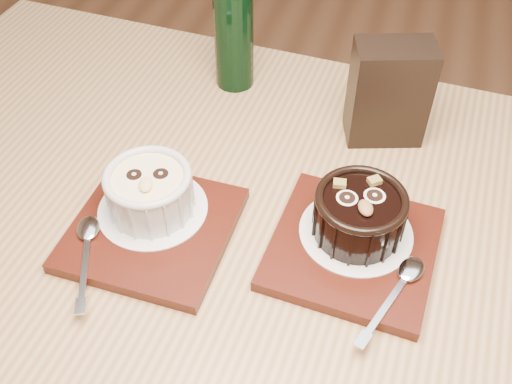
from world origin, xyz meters
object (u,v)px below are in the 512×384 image
tray_right (353,248)px  ramekin_dark (359,213)px  green_bottle (234,34)px  table (257,294)px  tray_left (152,229)px  ramekin_white (150,190)px  condiment_stand (389,93)px

tray_right → ramekin_dark: size_ratio=1.74×
tray_right → green_bottle: 0.37m
table → tray_left: bearing=-174.5°
ramekin_white → green_bottle: size_ratio=0.48×
table → tray_right: tray_right is taller
ramekin_white → tray_right: bearing=-15.7°
tray_left → tray_right: size_ratio=1.00×
tray_left → tray_right: (0.23, 0.04, 0.00)m
tray_right → green_bottle: size_ratio=0.85×
ramekin_white → green_bottle: (0.01, 0.29, 0.03)m
table → tray_right: (0.11, 0.03, 0.10)m
condiment_stand → green_bottle: green_bottle is taller
tray_right → condiment_stand: (0.00, 0.22, 0.06)m
ramekin_dark → table: bearing=179.6°
ramekin_white → condiment_stand: condiment_stand is taller
tray_right → tray_left: bearing=-170.7°
table → ramekin_dark: ramekin_dark is taller
tray_left → ramekin_white: bearing=109.2°
ramekin_dark → condiment_stand: bearing=66.5°
table → ramekin_white: (-0.13, 0.01, 0.14)m
tray_left → green_bottle: green_bottle is taller
tray_left → green_bottle: (0.00, 0.31, 0.07)m
table → ramekin_dark: bearing=22.4°
ramekin_white → tray_right: (0.24, 0.01, -0.04)m
ramekin_white → tray_right: ramekin_white is taller
tray_left → green_bottle: 0.32m
ramekin_dark → green_bottle: size_ratio=0.49×
table → tray_left: (-0.12, -0.01, 0.10)m
tray_left → ramekin_white: 0.05m
table → tray_right: size_ratio=6.92×
ramekin_dark → tray_right: bearing=-111.1°
tray_right → condiment_stand: size_ratio=1.29×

